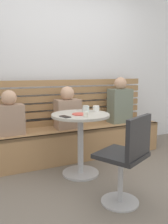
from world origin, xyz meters
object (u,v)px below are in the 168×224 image
at_px(person_child_middle, 10,115).
at_px(phone_on_table, 65,117).
at_px(person_adult, 120,102).
at_px(plate_small, 80,114).
at_px(person_child_left, 67,110).
at_px(cup_espresso_small, 86,114).
at_px(white_chair, 127,157).
at_px(cafe_table, 81,132).
at_px(cup_glass_short, 86,109).
at_px(cup_ceramic_white, 96,109).
at_px(booth_bench, 72,142).

height_order(person_child_middle, phone_on_table, person_child_middle).
xyz_separation_m(person_adult, person_child_middle, (-1.66, -0.03, -0.07)).
height_order(plate_small, phone_on_table, plate_small).
height_order(person_adult, plate_small, person_adult).
bearing_deg(person_child_left, cup_espresso_small, -96.96).
distance_m(white_chair, cup_espresso_small, 0.69).
xyz_separation_m(cafe_table, cup_glass_short, (0.11, 0.08, 0.26)).
distance_m(cafe_table, phone_on_table, 0.34).
relative_size(cafe_table, white_chair, 0.87).
distance_m(cup_glass_short, cup_ceramic_white, 0.14).
height_order(person_child_left, phone_on_table, person_child_left).
distance_m(person_adult, cup_espresso_small, 1.25).
bearing_deg(cup_ceramic_white, cup_glass_short, 179.51).
height_order(white_chair, phone_on_table, white_chair).
distance_m(person_adult, plate_small, 1.16).
bearing_deg(person_child_left, cafe_table, -96.60).
xyz_separation_m(plate_small, phone_on_table, (-0.20, -0.07, -0.00)).
bearing_deg(cafe_table, plate_small, -127.81).
distance_m(cup_glass_short, plate_small, 0.18).
distance_m(white_chair, cup_ceramic_white, 0.95).
height_order(person_child_middle, plate_small, person_child_middle).
xyz_separation_m(white_chair, person_child_middle, (-0.80, 1.37, 0.22)).
bearing_deg(cup_ceramic_white, white_chair, -100.11).
relative_size(cup_ceramic_white, phone_on_table, 0.57).
bearing_deg(booth_bench, cafe_table, -102.99).
bearing_deg(cup_ceramic_white, cafe_table, -163.06).
height_order(person_adult, cup_ceramic_white, person_adult).
relative_size(cafe_table, cup_glass_short, 9.25).
bearing_deg(booth_bench, plate_small, -104.79).
height_order(cafe_table, person_adult, person_adult).
distance_m(person_child_left, phone_on_table, 0.74).
xyz_separation_m(person_child_left, plate_small, (-0.10, -0.61, 0.05)).
bearing_deg(phone_on_table, booth_bench, 49.00).
xyz_separation_m(person_adult, plate_small, (-0.98, -0.63, -0.01)).
relative_size(booth_bench, person_adult, 3.85).
bearing_deg(white_chair, phone_on_table, 114.72).
bearing_deg(cup_glass_short, plate_small, -140.14).
bearing_deg(cafe_table, person_adult, 31.88).
distance_m(booth_bench, cafe_table, 0.67).
xyz_separation_m(cup_espresso_small, plate_small, (-0.00, 0.16, -0.02)).
distance_m(plate_small, phone_on_table, 0.21).
xyz_separation_m(cafe_table, person_child_left, (0.07, 0.57, 0.18)).
xyz_separation_m(person_adult, person_child_left, (-0.88, -0.02, -0.06)).
height_order(white_chair, person_child_middle, person_child_middle).
distance_m(cup_espresso_small, cup_ceramic_white, 0.39).
bearing_deg(cup_espresso_small, cup_ceramic_white, 44.94).
distance_m(cafe_table, white_chair, 0.81).
xyz_separation_m(person_child_middle, phone_on_table, (0.48, -0.67, 0.06)).
distance_m(person_adult, phone_on_table, 1.37).
bearing_deg(plate_small, person_child_left, 81.09).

